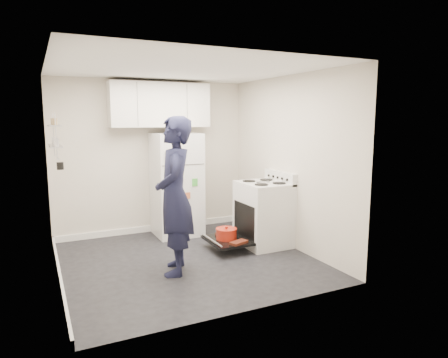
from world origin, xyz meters
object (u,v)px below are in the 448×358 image
electric_range (263,214)px  open_oven_door (227,237)px  person (175,196)px  refrigerator (176,184)px

electric_range → open_oven_door: (-0.59, 0.01, -0.27)m
open_oven_door → person: (-0.94, -0.47, 0.76)m
open_oven_door → refrigerator: size_ratio=0.41×
electric_range → refrigerator: 1.51m
person → refrigerator: bearing=-179.5°
open_oven_door → electric_range: bearing=-0.5°
electric_range → person: 1.67m
electric_range → open_oven_door: size_ratio=1.55×
electric_range → person: size_ratio=0.57×
electric_range → refrigerator: (-0.97, 1.10, 0.37)m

